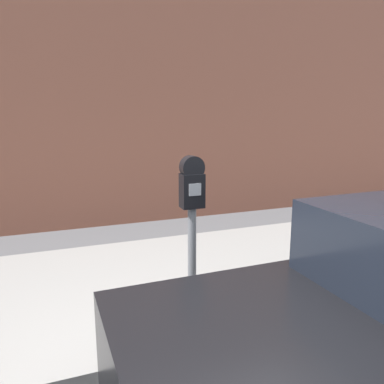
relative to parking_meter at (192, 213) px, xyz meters
name	(u,v)px	position (x,y,z in m)	size (l,w,h in m)	color
sidewalk	(141,286)	(-0.22, 1.08, -1.12)	(24.00, 2.80, 0.14)	#9E9B96
building_facade	(96,44)	(-0.22, 4.01, 1.99)	(24.00, 0.30, 6.35)	#935642
parking_meter	(192,213)	(0.00, 0.00, 0.00)	(0.19, 0.14, 1.53)	slate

